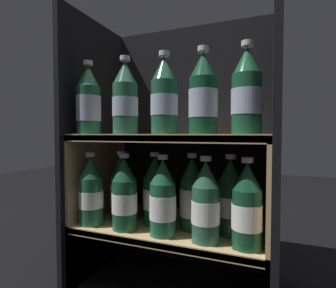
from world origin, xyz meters
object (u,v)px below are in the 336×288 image
Objects in this scene: bottle_upper_front_1 at (125,100)px; bottle_lower_front_0 at (91,193)px; bottle_lower_back_3 at (230,199)px; bottle_upper_front_0 at (89,103)px; bottle_upper_front_3 at (203,97)px; bottle_lower_back_0 at (122,190)px; bottle_upper_front_2 at (164,98)px; bottle_lower_front_1 at (125,196)px; bottle_lower_front_2 at (163,200)px; bottle_lower_front_3 at (206,204)px; bottle_lower_back_2 at (192,196)px; bottle_lower_front_4 at (247,209)px; bottle_upper_front_4 at (247,94)px; bottle_lower_back_1 at (155,192)px.

bottle_upper_front_1 is 1.00× the size of bottle_lower_front_0.
bottle_upper_front_1 is 1.00× the size of bottle_lower_back_3.
bottle_upper_front_0 is at bearing -169.03° from bottle_lower_back_3.
bottle_lower_back_0 is at bearing 164.55° from bottle_upper_front_3.
bottle_upper_front_2 is 1.00× the size of bottle_lower_back_3.
bottle_lower_front_2 is (0.13, 0.00, -0.00)m from bottle_lower_front_1.
bottle_lower_front_1 and bottle_lower_front_2 have the same top height.
bottle_upper_front_0 is at bearing 180.00° from bottle_upper_front_1.
bottle_upper_front_1 is at bearing 0.00° from bottle_upper_front_0.
bottle_lower_front_3 and bottle_lower_back_2 have the same top height.
bottle_lower_front_2 and bottle_lower_front_4 have the same top height.
bottle_upper_front_4 is 0.49m from bottle_lower_front_1.
bottle_lower_front_2 is 1.00× the size of bottle_lower_front_4.
bottle_upper_front_1 is at bearing -124.82° from bottle_lower_back_1.
bottle_lower_front_1 is at bearing -53.70° from bottle_lower_back_0.
bottle_lower_front_2 is at bearing -126.58° from bottle_lower_back_2.
bottle_upper_front_0 reaches higher than bottle_lower_front_1.
bottle_lower_back_1 is (-0.31, 0.09, -0.31)m from bottle_upper_front_4.
bottle_upper_front_2 is at bearing 0.00° from bottle_upper_front_1.
bottle_lower_back_1 is at bearing 163.89° from bottle_upper_front_4.
bottle_upper_front_0 reaches higher than bottle_lower_front_2.
bottle_lower_front_0 and bottle_lower_back_1 have the same top height.
bottle_upper_front_4 is at bearing -26.91° from bottle_lower_back_2.
bottle_upper_front_3 reaches higher than bottle_lower_back_0.
bottle_lower_front_1 is 1.00× the size of bottle_lower_front_4.
bottle_lower_front_4 is at bearing -57.57° from bottle_lower_back_3.
bottle_upper_front_0 is 0.28m from bottle_upper_front_2.
bottle_lower_front_0 is 1.00× the size of bottle_lower_back_1.
bottle_upper_front_3 is at bearing -0.00° from bottle_upper_front_1.
bottle_lower_front_3 is at bearing -180.00° from bottle_lower_front_4.
bottle_lower_back_3 is at bearing 15.44° from bottle_lower_front_1.
bottle_lower_front_3 is at bearing -122.43° from bottle_lower_back_3.
bottle_upper_front_0 is at bearing 180.00° from bottle_lower_front_0.
bottle_upper_front_2 is at bearing 180.00° from bottle_lower_front_3.
bottle_upper_front_1 is 1.00× the size of bottle_lower_front_2.
bottle_upper_front_1 is at bearing 180.00° from bottle_lower_front_3.
bottle_lower_back_0 and bottle_lower_back_1 have the same top height.
bottle_lower_front_0 is 1.00× the size of bottle_lower_front_4.
bottle_upper_front_2 reaches higher than bottle_lower_front_2.
bottle_lower_front_2 and bottle_lower_back_0 have the same top height.
bottle_lower_back_0 is at bearing 126.30° from bottle_lower_front_1.
bottle_lower_back_1 is at bearing 155.89° from bottle_lower_front_3.
bottle_upper_front_1 is (0.14, 0.00, 0.00)m from bottle_upper_front_0.
bottle_lower_front_2 is (0.13, -0.00, -0.31)m from bottle_upper_front_1.
bottle_upper_front_3 is at bearing -57.29° from bottle_lower_back_2.
bottle_upper_front_4 is 0.39m from bottle_lower_front_2.
bottle_upper_front_4 reaches higher than bottle_lower_back_0.
bottle_lower_front_2 is at bearing 0.00° from bottle_lower_front_1.
bottle_lower_front_0 is at bearing -180.00° from bottle_lower_front_3.
bottle_lower_front_1 is 0.22m from bottle_lower_back_2.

